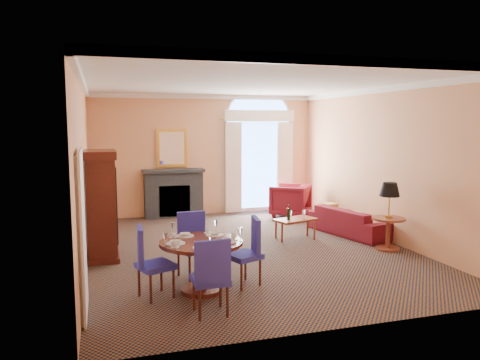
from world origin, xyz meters
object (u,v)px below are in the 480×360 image
object	(u,v)px
dining_table	(201,254)
armchair	(290,200)
side_table	(389,208)
sofa	(351,221)
coffee_table	(295,220)
armoire	(101,207)

from	to	relation	value
dining_table	armchair	world-z (taller)	dining_table
armchair	side_table	size ratio (longest dim) A/B	0.73
sofa	armchair	bearing A→B (deg)	-1.53
coffee_table	dining_table	bearing A→B (deg)	-153.09
armoire	coffee_table	xyz separation A→B (m)	(3.92, 0.25, -0.54)
dining_table	side_table	size ratio (longest dim) A/B	0.94
armchair	dining_table	bearing A→B (deg)	3.01
sofa	coffee_table	bearing A→B (deg)	77.90
armoire	side_table	bearing A→B (deg)	-10.93
armoire	dining_table	distance (m)	2.65
dining_table	armoire	bearing A→B (deg)	121.41
side_table	armchair	bearing A→B (deg)	98.85
armoire	coffee_table	bearing A→B (deg)	3.63
sofa	side_table	world-z (taller)	side_table
dining_table	sofa	xyz separation A→B (m)	(3.90, 2.54, -0.27)
side_table	sofa	bearing A→B (deg)	92.16
armoire	armchair	size ratio (longest dim) A/B	2.09
coffee_table	side_table	world-z (taller)	side_table
sofa	side_table	distance (m)	1.43
sofa	dining_table	bearing A→B (deg)	108.73
sofa	side_table	xyz separation A→B (m)	(0.05, -1.33, 0.53)
coffee_table	armoire	bearing A→B (deg)	166.29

